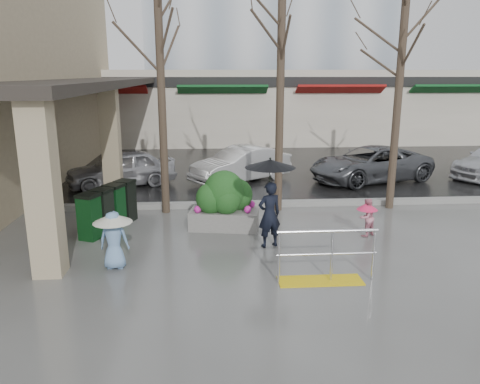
{
  "coord_description": "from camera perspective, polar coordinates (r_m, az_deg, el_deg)",
  "views": [
    {
      "loc": [
        -0.79,
        -9.25,
        3.83
      ],
      "look_at": [
        -0.1,
        0.66,
        1.3
      ],
      "focal_mm": 35.0,
      "sensor_mm": 36.0,
      "label": 1
    }
  ],
  "objects": [
    {
      "name": "ground",
      "position": [
        10.05,
        0.83,
        -8.13
      ],
      "size": [
        120.0,
        120.0,
        0.0
      ],
      "primitive_type": "plane",
      "color": "#51514F",
      "rests_on": "ground"
    },
    {
      "name": "street_asphalt",
      "position": [
        31.5,
        -2.52,
        7.29
      ],
      "size": [
        120.0,
        36.0,
        0.01
      ],
      "primitive_type": "cube",
      "color": "black",
      "rests_on": "ground"
    },
    {
      "name": "curb",
      "position": [
        13.8,
        -0.55,
        -1.51
      ],
      "size": [
        120.0,
        0.3,
        0.15
      ],
      "primitive_type": "cube",
      "color": "gray",
      "rests_on": "ground"
    },
    {
      "name": "canopy_slab",
      "position": [
        17.72,
        -17.52,
        12.98
      ],
      "size": [
        2.8,
        18.0,
        0.25
      ],
      "primitive_type": "cube",
      "color": "#2D2823",
      "rests_on": "pillar_front"
    },
    {
      "name": "pillar_front",
      "position": [
        9.52,
        -22.94,
        0.52
      ],
      "size": [
        0.55,
        0.55,
        3.5
      ],
      "primitive_type": "cube",
      "color": "tan",
      "rests_on": "ground"
    },
    {
      "name": "pillar_back",
      "position": [
        15.71,
        -15.45,
        6.16
      ],
      "size": [
        0.55,
        0.55,
        3.5
      ],
      "primitive_type": "cube",
      "color": "tan",
      "rests_on": "ground"
    },
    {
      "name": "storefront_row",
      "position": [
        27.42,
        1.92,
        10.48
      ],
      "size": [
        34.0,
        6.74,
        4.0
      ],
      "color": "beige",
      "rests_on": "ground"
    },
    {
      "name": "handrail",
      "position": [
        9.02,
        10.23,
        -8.47
      ],
      "size": [
        1.9,
        0.5,
        1.03
      ],
      "color": "yellow",
      "rests_on": "ground"
    },
    {
      "name": "tree_west",
      "position": [
        12.97,
        -9.89,
        19.63
      ],
      "size": [
        3.2,
        3.2,
        6.8
      ],
      "color": "#382B21",
      "rests_on": "ground"
    },
    {
      "name": "tree_midwest",
      "position": [
        13.08,
        5.11,
        20.39
      ],
      "size": [
        3.2,
        3.2,
        7.0
      ],
      "color": "#382B21",
      "rests_on": "ground"
    },
    {
      "name": "tree_mideast",
      "position": [
        13.94,
        19.29,
        17.76
      ],
      "size": [
        3.2,
        3.2,
        6.5
      ],
      "color": "#382B21",
      "rests_on": "ground"
    },
    {
      "name": "woman",
      "position": [
        10.38,
        3.64,
        -0.09
      ],
      "size": [
        1.13,
        1.13,
        2.05
      ],
      "rotation": [
        0.0,
        0.0,
        3.47
      ],
      "color": "black",
      "rests_on": "ground"
    },
    {
      "name": "child_pink",
      "position": [
        11.65,
        15.2,
        -2.68
      ],
      "size": [
        0.57,
        0.53,
        0.93
      ],
      "rotation": [
        0.0,
        0.0,
        3.67
      ],
      "color": "pink",
      "rests_on": "ground"
    },
    {
      "name": "child_blue",
      "position": [
        9.68,
        -15.17,
        -4.91
      ],
      "size": [
        0.78,
        0.78,
        1.19
      ],
      "rotation": [
        0.0,
        0.0,
        3.09
      ],
      "color": "#729ACB",
      "rests_on": "ground"
    },
    {
      "name": "planter",
      "position": [
        11.76,
        -1.9,
        -1.09
      ],
      "size": [
        1.82,
        1.12,
        1.49
      ],
      "rotation": [
        0.0,
        0.0,
        -0.16
      ],
      "color": "gray",
      "rests_on": "ground"
    },
    {
      "name": "news_boxes",
      "position": [
        12.16,
        -15.72,
        -1.9
      ],
      "size": [
        1.2,
        1.99,
        1.11
      ],
      "rotation": [
        0.0,
        0.0,
        -0.41
      ],
      "color": "#0D3B16",
      "rests_on": "ground"
    },
    {
      "name": "car_a",
      "position": [
        16.71,
        -14.28,
        2.8
      ],
      "size": [
        3.99,
        2.73,
        1.26
      ],
      "primitive_type": "imported",
      "rotation": [
        0.0,
        0.0,
        -1.2
      ],
      "color": "#A7A7AB",
      "rests_on": "ground"
    },
    {
      "name": "car_b",
      "position": [
        16.94,
        0.13,
        3.39
      ],
      "size": [
        3.91,
        3.25,
        1.26
      ],
      "primitive_type": "imported",
      "rotation": [
        0.0,
        0.0,
        -0.97
      ],
      "color": "white",
      "rests_on": "ground"
    },
    {
      "name": "car_c",
      "position": [
        17.65,
        15.59,
        3.31
      ],
      "size": [
        4.97,
        3.46,
        1.26
      ],
      "primitive_type": "imported",
      "rotation": [
        0.0,
        0.0,
        -1.24
      ],
      "color": "#525559",
      "rests_on": "ground"
    }
  ]
}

